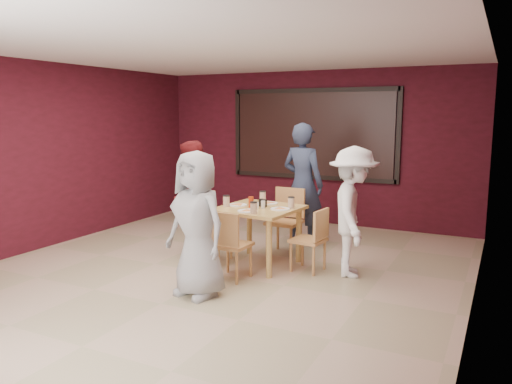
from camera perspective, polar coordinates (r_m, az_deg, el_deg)
The scene contains 11 objects.
floor at distance 6.47m, azimuth -4.70°, elevation -9.33°, with size 7.00×7.00×0.00m, color tan.
window_blinds at distance 9.27m, azimuth 6.43°, elevation 6.59°, with size 3.00×0.02×1.50m, color black.
dining_table at distance 6.66m, azimuth 0.28°, elevation -2.60°, with size 1.09×1.09×0.94m.
chair_front at distance 6.10m, azimuth -3.14°, elevation -5.67°, with size 0.43×0.43×0.87m.
chair_back at distance 7.29m, azimuth 3.51°, elevation -2.85°, with size 0.46×0.46×0.95m.
chair_left at distance 7.05m, azimuth -5.43°, elevation -3.37°, with size 0.56×0.56×0.93m.
chair_right at distance 6.47m, azimuth 6.54°, elevation -5.07°, with size 0.44×0.44×0.83m.
diner_front at distance 5.56m, azimuth -6.76°, elevation -3.69°, with size 0.80×0.52×1.63m, color #949494.
diner_back at distance 7.76m, azimuth 5.37°, elevation 0.91°, with size 0.69×0.45×1.89m, color #2B354E.
diner_left at distance 7.17m, azimuth -7.44°, elevation -0.77°, with size 0.80×0.62×1.65m, color maroon.
diner_right at distance 6.33m, azimuth 11.04°, elevation -2.25°, with size 1.06×0.61×1.63m, color white.
Camera 1 is at (3.23, -5.23, 2.04)m, focal length 35.00 mm.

